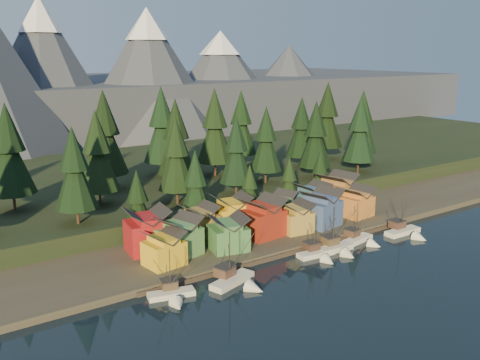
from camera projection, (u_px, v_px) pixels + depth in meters
ground at (340, 275)px, 113.63m from camera, size 500.00×500.00×0.00m
shore_strip at (235, 223)px, 145.39m from camera, size 400.00×50.00×1.50m
hillside at (154, 180)px, 184.77m from camera, size 420.00×100.00×6.00m
dock at (290, 250)px, 126.69m from camera, size 80.00×4.00×1.00m
mountain_ridge at (39, 91)px, 275.65m from camera, size 560.00×190.00×90.00m
boat_0 at (172, 289)px, 102.27m from camera, size 9.76×10.23×10.70m
boat_1 at (237, 275)px, 108.25m from camera, size 11.57×12.03×12.34m
boat_3 at (319, 249)px, 122.77m from camera, size 9.61×10.30×11.04m
boat_4 at (338, 242)px, 126.02m from camera, size 9.66×10.43×12.11m
boat_5 at (362, 235)px, 132.25m from camera, size 9.77×10.36×10.99m
boat_6 at (407, 227)px, 137.69m from camera, size 10.79×11.71×11.95m
house_front_0 at (164, 247)px, 114.22m from camera, size 8.53×8.16×7.70m
house_front_1 at (178, 235)px, 119.69m from camera, size 10.44×10.18×9.04m
house_front_2 at (228, 232)px, 123.30m from camera, size 9.89×9.94×8.05m
house_front_3 at (262, 216)px, 132.29m from camera, size 10.29×9.88×9.70m
house_front_4 at (295, 216)px, 135.83m from camera, size 8.41×8.93×7.67m
house_front_5 at (321, 207)px, 140.00m from camera, size 10.61×9.95×9.62m
house_front_6 at (356, 201)px, 148.35m from camera, size 9.01×8.61×8.21m
house_back_0 at (147, 229)px, 121.90m from camera, size 10.36×10.04×10.08m
house_back_1 at (199, 222)px, 129.68m from camera, size 7.92×8.02×8.71m
house_back_2 at (231, 213)px, 135.34m from camera, size 10.23×9.63×9.53m
house_back_3 at (279, 206)px, 143.95m from camera, size 9.27×8.64×7.98m
house_back_4 at (312, 198)px, 149.50m from camera, size 8.34×8.01×9.04m
house_back_5 at (337, 190)px, 155.93m from camera, size 10.61×10.70×10.20m
tree_hill_1 at (9, 152)px, 135.16m from camera, size 12.08×12.08×28.14m
tree_hill_2 at (75, 171)px, 125.32m from camera, size 10.14×10.14×23.61m
tree_hill_3 at (97, 154)px, 140.15m from camera, size 11.08×11.08×25.82m
tree_hill_4 at (105, 136)px, 156.06m from camera, size 12.75×12.75×29.71m
tree_hill_5 at (176, 156)px, 142.41m from camera, size 10.19×10.19×23.74m
tree_hill_6 at (176, 140)px, 158.40m from camera, size 11.58×11.58×26.98m
tree_hill_7 at (236, 152)px, 150.88m from camera, size 9.89×9.89×23.04m
tree_hill_8 at (215, 128)px, 173.72m from camera, size 12.40×12.40×28.88m
tree_hill_9 at (266, 141)px, 165.21m from camera, size 10.31×10.31×24.02m
tree_hill_10 at (241, 125)px, 189.20m from camera, size 11.63×11.63×27.08m
tree_hill_11 at (316, 137)px, 169.93m from camera, size 10.82×10.82×25.21m
tree_hill_12 at (301, 129)px, 187.18m from camera, size 10.69×10.69×24.90m
tree_hill_13 at (360, 131)px, 178.20m from camera, size 11.17×11.17×26.03m
tree_hill_14 at (327, 117)px, 201.38m from camera, size 12.55×12.55×29.24m
tree_hill_15 at (162, 127)px, 173.86m from camera, size 12.67×12.67×29.51m
tree_hill_17 at (362, 124)px, 192.73m from camera, size 11.51×11.51×26.82m
tree_shore_0 at (138, 202)px, 127.39m from camera, size 7.66×7.66×17.85m
tree_shore_1 at (196, 186)px, 135.87m from camera, size 8.95×8.95×20.86m
tree_shore_2 at (250, 189)px, 146.04m from camera, size 6.46×6.46×15.05m
tree_shore_3 at (289, 181)px, 153.74m from camera, size 6.67×6.67×15.53m
tree_shore_4 at (320, 174)px, 160.28m from camera, size 7.00×7.00×16.31m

